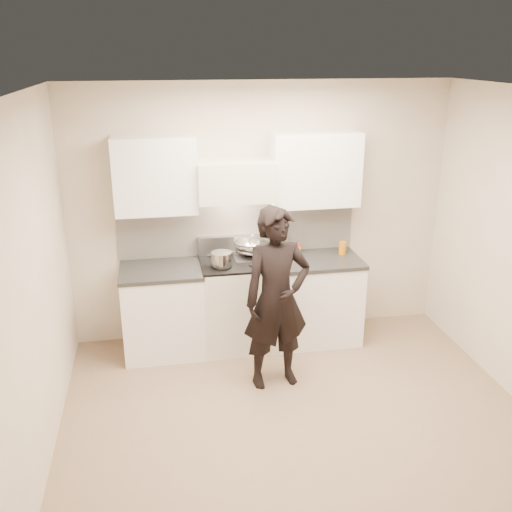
{
  "coord_description": "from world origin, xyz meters",
  "views": [
    {
      "loc": [
        -1.09,
        -3.96,
        2.98
      ],
      "look_at": [
        -0.18,
        1.05,
        1.13
      ],
      "focal_mm": 40.0,
      "sensor_mm": 36.0,
      "label": 1
    }
  ],
  "objects_px": {
    "stove": "(238,303)",
    "utensil_crock": "(284,244)",
    "wok": "(252,245)",
    "person": "(277,299)",
    "counter_right": "(315,298)"
  },
  "relations": [
    {
      "from": "stove",
      "to": "utensil_crock",
      "type": "height_order",
      "value": "utensil_crock"
    },
    {
      "from": "utensil_crock",
      "to": "wok",
      "type": "bearing_deg",
      "value": -163.65
    },
    {
      "from": "stove",
      "to": "utensil_crock",
      "type": "relative_size",
      "value": 2.93
    },
    {
      "from": "person",
      "to": "utensil_crock",
      "type": "bearing_deg",
      "value": 66.03
    },
    {
      "from": "wok",
      "to": "person",
      "type": "height_order",
      "value": "person"
    },
    {
      "from": "counter_right",
      "to": "person",
      "type": "distance_m",
      "value": 1.07
    },
    {
      "from": "wok",
      "to": "person",
      "type": "relative_size",
      "value": 0.28
    },
    {
      "from": "stove",
      "to": "counter_right",
      "type": "relative_size",
      "value": 1.04
    },
    {
      "from": "stove",
      "to": "person",
      "type": "distance_m",
      "value": 0.91
    },
    {
      "from": "utensil_crock",
      "to": "person",
      "type": "xyz_separation_m",
      "value": [
        -0.3,
        -1.03,
        -0.16
      ]
    },
    {
      "from": "person",
      "to": "wok",
      "type": "bearing_deg",
      "value": 85.91
    },
    {
      "from": "wok",
      "to": "utensil_crock",
      "type": "distance_m",
      "value": 0.37
    },
    {
      "from": "stove",
      "to": "wok",
      "type": "distance_m",
      "value": 0.63
    },
    {
      "from": "utensil_crock",
      "to": "person",
      "type": "distance_m",
      "value": 1.08
    },
    {
      "from": "counter_right",
      "to": "wok",
      "type": "height_order",
      "value": "wok"
    }
  ]
}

